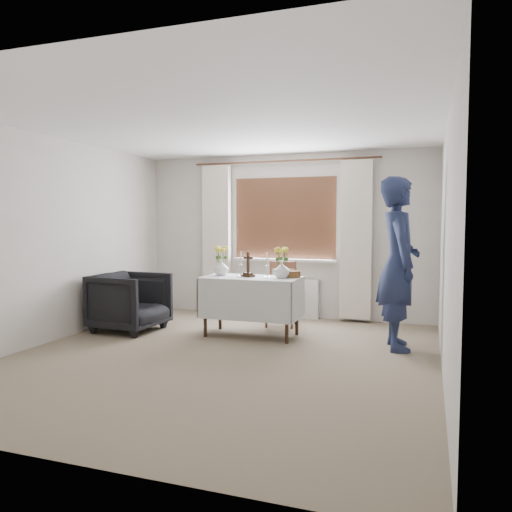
% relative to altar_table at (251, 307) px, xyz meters
% --- Properties ---
extents(ground, '(5.00, 5.00, 0.00)m').
position_rel_altar_table_xyz_m(ground, '(0.04, -1.06, -0.38)').
color(ground, '#84755B').
rests_on(ground, ground).
extents(altar_table, '(1.24, 0.64, 0.76)m').
position_rel_altar_table_xyz_m(altar_table, '(0.00, 0.00, 0.00)').
color(altar_table, silver).
rests_on(altar_table, ground).
extents(wooden_chair, '(0.47, 0.47, 0.91)m').
position_rel_altar_table_xyz_m(wooden_chair, '(0.18, 0.73, 0.07)').
color(wooden_chair, brown).
rests_on(wooden_chair, ground).
extents(armchair, '(0.92, 0.90, 0.79)m').
position_rel_altar_table_xyz_m(armchair, '(-1.65, -0.25, 0.01)').
color(armchair, black).
rests_on(armchair, ground).
extents(person, '(0.63, 0.81, 1.98)m').
position_rel_altar_table_xyz_m(person, '(1.81, -0.04, 0.61)').
color(person, navy).
rests_on(person, ground).
extents(radiator, '(1.10, 0.10, 0.60)m').
position_rel_altar_table_xyz_m(radiator, '(0.04, 1.36, -0.08)').
color(radiator, silver).
rests_on(radiator, ground).
extents(wooden_cross, '(0.18, 0.16, 0.33)m').
position_rel_altar_table_xyz_m(wooden_cross, '(-0.05, 0.01, 0.54)').
color(wooden_cross, black).
rests_on(wooden_cross, altar_table).
extents(candlestick_left, '(0.10, 0.10, 0.32)m').
position_rel_altar_table_xyz_m(candlestick_left, '(-0.15, 0.02, 0.54)').
color(candlestick_left, silver).
rests_on(candlestick_left, altar_table).
extents(candlestick_right, '(0.12, 0.12, 0.32)m').
position_rel_altar_table_xyz_m(candlestick_right, '(0.21, 0.01, 0.54)').
color(candlestick_right, silver).
rests_on(candlestick_right, altar_table).
extents(flower_vase_left, '(0.21, 0.21, 0.21)m').
position_rel_altar_table_xyz_m(flower_vase_left, '(-0.45, 0.07, 0.48)').
color(flower_vase_left, silver).
rests_on(flower_vase_left, altar_table).
extents(flower_vase_right, '(0.23, 0.23, 0.21)m').
position_rel_altar_table_xyz_m(flower_vase_right, '(0.40, 0.02, 0.49)').
color(flower_vase_right, silver).
rests_on(flower_vase_right, altar_table).
extents(wicker_basket, '(0.24, 0.24, 0.09)m').
position_rel_altar_table_xyz_m(wicker_basket, '(0.50, 0.13, 0.42)').
color(wicker_basket, brown).
rests_on(wicker_basket, altar_table).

